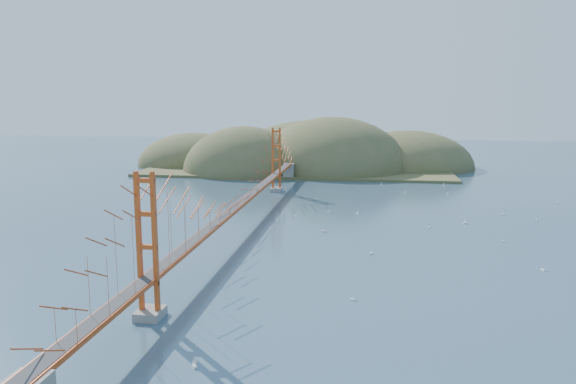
# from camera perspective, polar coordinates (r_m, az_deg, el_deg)

# --- Properties ---
(ground) EXTENTS (320.00, 320.00, 0.00)m
(ground) POSITION_cam_1_polar(r_m,az_deg,el_deg) (74.06, -5.06, -3.82)
(ground) COLOR #324E65
(ground) RESTS_ON ground
(bridge) EXTENTS (2.20, 94.40, 12.00)m
(bridge) POSITION_cam_1_polar(r_m,az_deg,el_deg) (72.91, -5.11, 1.58)
(bridge) COLOR gray
(bridge) RESTS_ON ground
(far_headlands) EXTENTS (84.00, 58.00, 25.00)m
(far_headlands) POSITION_cam_1_polar(r_m,az_deg,el_deg) (140.35, 2.33, 2.66)
(far_headlands) COLOR brown
(far_headlands) RESTS_ON ground
(sailboat_3) EXTENTS (0.52, 0.49, 0.59)m
(sailboat_3) POSITION_cam_1_polar(r_m,az_deg,el_deg) (84.54, 4.22, -2.01)
(sailboat_3) COLOR white
(sailboat_3) RESTS_ON ground
(sailboat_7) EXTENTS (0.57, 0.47, 0.67)m
(sailboat_7) POSITION_cam_1_polar(r_m,az_deg,el_deg) (103.72, 11.81, 0.01)
(sailboat_7) COLOR white
(sailboat_7) RESTS_ON ground
(sailboat_15) EXTENTS (0.40, 0.49, 0.57)m
(sailboat_15) POSITION_cam_1_polar(r_m,az_deg,el_deg) (114.03, 15.53, 0.72)
(sailboat_15) COLOR white
(sailboat_15) RESTS_ON ground
(sailboat_14) EXTENTS (0.61, 0.61, 0.66)m
(sailboat_14) POSITION_cam_1_polar(r_m,az_deg,el_deg) (63.36, 8.46, -6.09)
(sailboat_14) COLOR white
(sailboat_14) RESTS_ON ground
(sailboat_12) EXTENTS (0.50, 0.43, 0.57)m
(sailboat_12) POSITION_cam_1_polar(r_m,az_deg,el_deg) (112.50, 9.46, 0.83)
(sailboat_12) COLOR white
(sailboat_12) RESTS_ON ground
(sailboat_9) EXTENTS (0.61, 0.61, 0.64)m
(sailboat_9) POSITION_cam_1_polar(r_m,az_deg,el_deg) (101.97, 25.76, -0.93)
(sailboat_9) COLOR white
(sailboat_9) RESTS_ON ground
(sailboat_2) EXTENTS (0.53, 0.53, 0.58)m
(sailboat_2) POSITION_cam_1_polar(r_m,az_deg,el_deg) (72.45, 21.03, -4.64)
(sailboat_2) COLOR white
(sailboat_2) RESTS_ON ground
(sailboat_17) EXTENTS (0.53, 0.46, 0.61)m
(sailboat_17) POSITION_cam_1_polar(r_m,az_deg,el_deg) (88.52, 21.04, -2.10)
(sailboat_17) COLOR white
(sailboat_17) RESTS_ON ground
(sailboat_6) EXTENTS (0.53, 0.53, 0.57)m
(sailboat_6) POSITION_cam_1_polar(r_m,az_deg,el_deg) (49.38, 6.59, -10.69)
(sailboat_6) COLOR white
(sailboat_6) RESTS_ON ground
(sailboat_1) EXTENTS (0.67, 0.67, 0.70)m
(sailboat_1) POSITION_cam_1_polar(r_m,az_deg,el_deg) (83.98, 7.08, -2.12)
(sailboat_1) COLOR white
(sailboat_1) RESTS_ON ground
(sailboat_5) EXTENTS (0.54, 0.57, 0.64)m
(sailboat_5) POSITION_cam_1_polar(r_m,az_deg,el_deg) (62.46, 24.50, -7.12)
(sailboat_5) COLOR white
(sailboat_5) RESTS_ON ground
(sailboat_10) EXTENTS (0.68, 0.68, 0.74)m
(sailboat_10) POSITION_cam_1_polar(r_m,az_deg,el_deg) (38.46, -9.45, -16.91)
(sailboat_10) COLOR white
(sailboat_10) RESTS_ON ground
(sailboat_0) EXTENTS (0.53, 0.62, 0.71)m
(sailboat_0) POSITION_cam_1_polar(r_m,az_deg,el_deg) (77.09, 14.10, -3.42)
(sailboat_0) COLOR white
(sailboat_0) RESTS_ON ground
(sailboat_16) EXTENTS (0.66, 0.62, 0.74)m
(sailboat_16) POSITION_cam_1_polar(r_m,az_deg,el_deg) (72.73, 3.62, -3.92)
(sailboat_16) COLOR white
(sailboat_16) RESTS_ON ground
(sailboat_4) EXTENTS (0.54, 0.54, 0.58)m
(sailboat_4) POSITION_cam_1_polar(r_m,az_deg,el_deg) (86.42, 23.93, -2.57)
(sailboat_4) COLOR white
(sailboat_4) RESTS_ON ground
(sailboat_8) EXTENTS (0.64, 0.56, 0.73)m
(sailboat_8) POSITION_cam_1_polar(r_m,az_deg,el_deg) (80.83, 17.53, -2.97)
(sailboat_8) COLOR white
(sailboat_8) RESTS_ON ground
(sailboat_extra_0) EXTENTS (0.54, 0.54, 0.59)m
(sailboat_extra_0) POSITION_cam_1_polar(r_m,az_deg,el_deg) (104.32, 15.95, -0.11)
(sailboat_extra_0) COLOR white
(sailboat_extra_0) RESTS_ON ground
(sailboat_extra_1) EXTENTS (0.42, 0.49, 0.57)m
(sailboat_extra_1) POSITION_cam_1_polar(r_m,az_deg,el_deg) (81.53, 0.75, -2.42)
(sailboat_extra_1) COLOR white
(sailboat_extra_1) RESTS_ON ground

